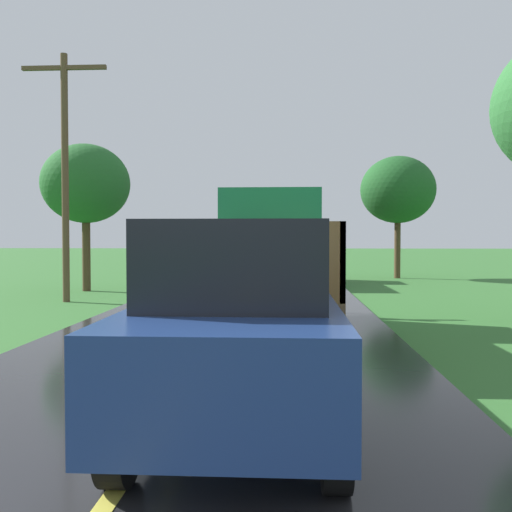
% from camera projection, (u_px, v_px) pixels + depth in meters
% --- Properties ---
extents(banana_truck_near, '(2.38, 5.82, 2.80)m').
position_uv_depth(banana_truck_near, '(270.00, 258.00, 11.36)').
color(banana_truck_near, '#2D2D30').
rests_on(banana_truck_near, road_surface).
extents(banana_truck_far, '(2.38, 5.81, 2.80)m').
position_uv_depth(banana_truck_far, '(284.00, 247.00, 23.93)').
color(banana_truck_far, '#2D2D30').
rests_on(banana_truck_far, road_surface).
extents(utility_pole_roadside, '(2.46, 0.20, 7.13)m').
position_uv_depth(utility_pole_roadside, '(65.00, 166.00, 16.45)').
color(utility_pole_roadside, brown).
rests_on(utility_pole_roadside, ground).
extents(roadside_tree_mid_right, '(3.04, 3.04, 5.11)m').
position_uv_depth(roadside_tree_mid_right, '(86.00, 184.00, 19.84)').
color(roadside_tree_mid_right, '#4C3823').
rests_on(roadside_tree_mid_right, ground).
extents(roadside_tree_far_left, '(3.40, 3.40, 5.59)m').
position_uv_depth(roadside_tree_far_left, '(398.00, 190.00, 26.17)').
color(roadside_tree_far_left, '#4C3823').
rests_on(roadside_tree_far_left, ground).
extents(following_car, '(1.74, 4.10, 1.92)m').
position_uv_depth(following_car, '(241.00, 324.00, 5.24)').
color(following_car, navy).
rests_on(following_car, road_surface).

